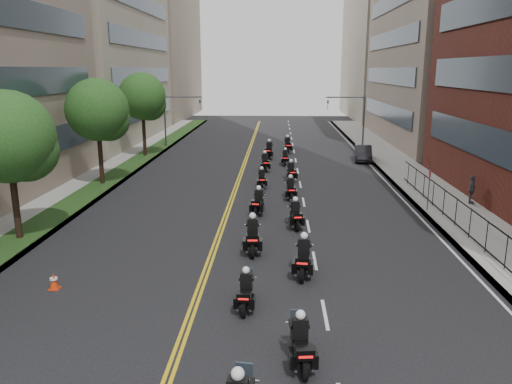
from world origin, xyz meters
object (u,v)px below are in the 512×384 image
motorcycle_7 (290,190)px  traffic_cone (54,281)px  motorcycle_11 (285,158)px  motorcycle_3 (303,259)px  motorcycle_8 (262,180)px  motorcycle_9 (291,172)px  motorcycle_10 (265,163)px  motorcycle_13 (288,146)px  pedestrian_c (472,190)px  motorcycle_2 (246,293)px  motorcycle_6 (258,203)px  motorcycle_1 (301,345)px  parked_sedan (363,153)px  motorcycle_5 (295,216)px  motorcycle_12 (269,151)px  motorcycle_4 (253,237)px

motorcycle_7 → traffic_cone: motorcycle_7 is taller
motorcycle_7 → motorcycle_11: (-0.19, 11.84, -0.03)m
motorcycle_3 → traffic_cone: size_ratio=3.75×
motorcycle_8 → motorcycle_9: (2.15, 2.45, 0.04)m
motorcycle_10 → motorcycle_13: (2.04, 9.22, 0.05)m
motorcycle_8 → motorcycle_13: 15.45m
motorcycle_9 → pedestrian_c: 12.84m
motorcycle_2 → motorcycle_9: size_ratio=0.94×
motorcycle_2 → motorcycle_7: (1.95, 15.37, 0.03)m
motorcycle_7 → motorcycle_11: bearing=87.3°
motorcycle_3 → motorcycle_6: 9.09m
motorcycle_1 → motorcycle_8: size_ratio=1.08×
pedestrian_c → motorcycle_11: bearing=56.4°
motorcycle_1 → parked_sedan: bearing=71.7°
motorcycle_5 → motorcycle_10: size_ratio=0.98×
motorcycle_6 → motorcycle_5: bearing=-42.2°
motorcycle_9 → parked_sedan: motorcycle_9 is taller
motorcycle_10 → motorcycle_11: motorcycle_10 is taller
motorcycle_3 → motorcycle_12: bearing=99.8°
motorcycle_3 → motorcycle_12: size_ratio=0.97×
motorcycle_9 → motorcycle_11: motorcycle_9 is taller
traffic_cone → pedestrian_c: bearing=32.2°
motorcycle_7 → motorcycle_10: size_ratio=0.95×
motorcycle_1 → motorcycle_11: motorcycle_1 is taller
motorcycle_12 → motorcycle_2: bearing=-84.6°
motorcycle_2 → motorcycle_6: (-0.02, 11.87, 0.06)m
motorcycle_1 → motorcycle_5: (0.28, 12.82, 0.01)m
motorcycle_9 → motorcycle_5: bearing=-97.7°
motorcycle_11 → motorcycle_12: size_ratio=0.83×
motorcycle_5 → motorcycle_2: bearing=-108.5°
motorcycle_1 → motorcycle_6: (-1.81, 15.29, 0.01)m
motorcycle_7 → motorcycle_2: bearing=-100.8°
motorcycle_12 → traffic_cone: 30.09m
motorcycle_8 → motorcycle_9: size_ratio=0.94×
motorcycle_2 → motorcycle_13: bearing=88.5°
motorcycle_11 → motorcycle_2: bearing=-94.7°
motorcycle_8 → traffic_cone: bearing=-117.9°
motorcycle_6 → motorcycle_10: (0.06, 12.67, 0.01)m
motorcycle_4 → traffic_cone: (-7.46, -4.32, -0.42)m
traffic_cone → motorcycle_10: bearing=72.0°
motorcycle_8 → traffic_cone: motorcycle_8 is taller
motorcycle_4 → motorcycle_5: (2.11, 3.79, -0.07)m
motorcycle_11 → parked_sedan: 7.62m
motorcycle_5 → motorcycle_13: 24.37m
motorcycle_12 → pedestrian_c: size_ratio=1.43×
motorcycle_8 → motorcycle_13: motorcycle_13 is taller
motorcycle_12 → motorcycle_7: bearing=-77.8°
motorcycle_13 → motorcycle_4: bearing=-98.4°
motorcycle_1 → motorcycle_8: bearing=88.7°
motorcycle_6 → pedestrian_c: size_ratio=1.29×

